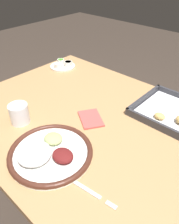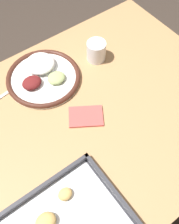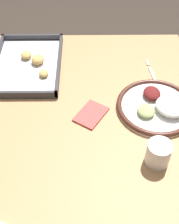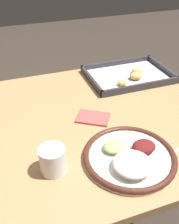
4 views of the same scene
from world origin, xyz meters
The scene contains 7 objects.
ground_plane centered at (0.00, 0.00, 0.00)m, with size 8.00×8.00×0.00m, color #382D26.
dining_table centered at (0.00, 0.00, 0.62)m, with size 1.13×0.88×0.73m.
dinner_plate centered at (0.06, -0.26, 0.75)m, with size 0.30×0.30×0.05m.
fork centered at (0.25, -0.27, 0.73)m, with size 0.20×0.04×0.00m.
baking_tray centered at (0.32, 0.26, 0.74)m, with size 0.40×0.29×0.04m.
drinking_cup centered at (-0.18, -0.22, 0.77)m, with size 0.08×0.08×0.08m.
napkin centered at (0.03, -0.01, 0.74)m, with size 0.15×0.14×0.01m.
Camera 3 is at (-0.75, 0.01, 1.59)m, focal length 50.00 mm.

